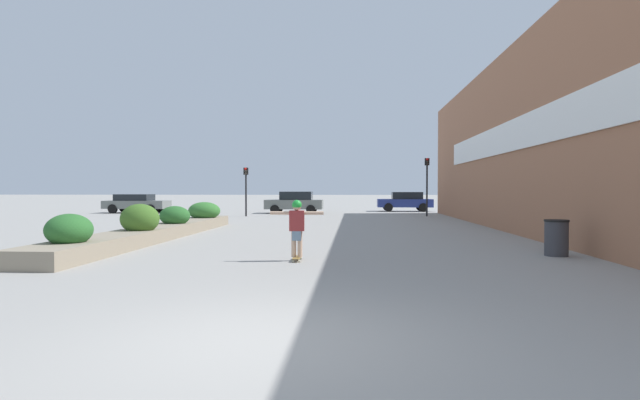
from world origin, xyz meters
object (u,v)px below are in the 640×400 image
at_px(car_center_right, 405,201).
at_px(car_rightmost, 136,203).
at_px(car_leftmost, 587,202).
at_px(skateboard, 297,258).
at_px(traffic_light_right, 427,177).
at_px(trash_bin, 556,238).
at_px(car_center_left, 295,202).
at_px(skateboarder, 297,222).
at_px(traffic_light_left, 246,183).

relative_size(car_center_right, car_rightmost, 0.94).
bearing_deg(car_leftmost, skateboard, -36.75).
height_order(car_leftmost, traffic_light_right, traffic_light_right).
xyz_separation_m(trash_bin, car_leftmost, (10.49, 21.50, 0.36)).
bearing_deg(trash_bin, car_center_left, 112.98).
bearing_deg(skateboarder, trash_bin, 9.67).
relative_size(trash_bin, car_leftmost, 0.24).
distance_m(car_center_right, car_rightmost, 20.16).
relative_size(trash_bin, traffic_light_left, 0.30).
xyz_separation_m(car_rightmost, traffic_light_left, (8.91, -3.87, 1.40)).
bearing_deg(car_rightmost, car_center_right, 101.52).
bearing_deg(trash_bin, traffic_light_right, 91.75).
xyz_separation_m(skateboarder, trash_bin, (6.56, 1.32, -0.45)).
bearing_deg(traffic_light_right, skateboard, -106.54).
relative_size(skateboard, skateboarder, 0.50).
xyz_separation_m(skateboarder, car_leftmost, (17.04, 22.82, -0.09)).
distance_m(skateboarder, traffic_light_right, 21.07).
xyz_separation_m(skateboarder, traffic_light_left, (-5.49, 19.42, 1.22)).
bearing_deg(car_center_left, traffic_light_right, -110.90).
bearing_deg(traffic_light_left, car_center_left, 57.22).
height_order(traffic_light_left, traffic_light_right, traffic_light_right).
bearing_deg(traffic_light_right, traffic_light_left, -176.40).
bearing_deg(traffic_light_right, trash_bin, -88.25).
height_order(skateboarder, car_center_left, car_center_left).
height_order(trash_bin, car_center_right, car_center_right).
xyz_separation_m(car_center_left, car_rightmost, (-11.55, -0.23, -0.07)).
bearing_deg(car_center_left, skateboard, -173.08).
height_order(car_center_left, traffic_light_left, traffic_light_left).
distance_m(trash_bin, car_rightmost, 30.36).
height_order(car_rightmost, traffic_light_right, traffic_light_right).
distance_m(skateboard, car_center_left, 23.70).
relative_size(skateboard, trash_bin, 0.74).
distance_m(car_rightmost, traffic_light_right, 20.70).
distance_m(trash_bin, traffic_light_left, 21.81).
distance_m(skateboard, trash_bin, 6.70).
bearing_deg(trash_bin, car_leftmost, 64.00).
height_order(skateboarder, car_leftmost, car_leftmost).
xyz_separation_m(car_center_left, traffic_light_left, (-2.64, -4.10, 1.33)).
height_order(skateboard, traffic_light_left, traffic_light_left).
xyz_separation_m(traffic_light_left, traffic_light_right, (11.47, 0.72, 0.36)).
xyz_separation_m(trash_bin, car_rightmost, (-20.96, 21.96, 0.26)).
bearing_deg(car_center_right, trash_bin, -177.34).
relative_size(car_leftmost, car_center_right, 0.90).
height_order(trash_bin, traffic_light_right, traffic_light_right).
relative_size(car_center_left, car_center_right, 0.96).
bearing_deg(car_center_left, car_leftmost, -91.99).
relative_size(trash_bin, car_rightmost, 0.21).
distance_m(car_leftmost, car_rightmost, 31.45).
bearing_deg(traffic_light_right, car_rightmost, 171.23).
bearing_deg(car_rightmost, skateboard, 31.74).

